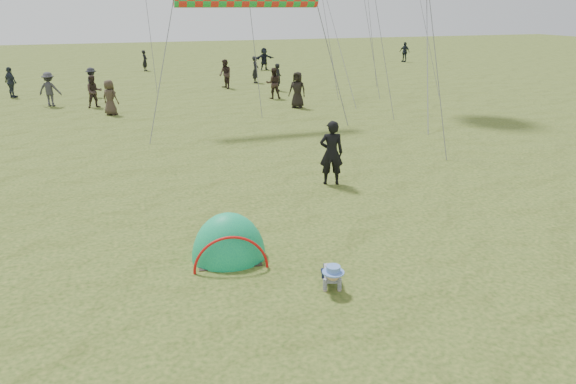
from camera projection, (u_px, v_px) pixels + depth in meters
name	position (u px, v px, depth m)	size (l,w,h in m)	color
ground	(372.00, 278.00, 9.75)	(140.00, 140.00, 0.00)	#213C11
crawling_toddler	(332.00, 274.00, 9.36)	(0.50, 0.72, 0.55)	black
popup_tent	(229.00, 258.00, 10.55)	(1.51, 1.24, 1.95)	#087E60
standing_adult	(331.00, 153.00, 14.60)	(0.68, 0.45, 1.86)	black
crowd_person_0	(278.00, 77.00, 30.85)	(0.59, 0.39, 1.62)	black
crowd_person_1	(273.00, 83.00, 28.28)	(0.82, 0.64, 1.68)	#2D211B
crowd_person_2	(11.00, 82.00, 28.58)	(0.99, 0.41, 1.69)	#282F3C
crowd_person_3	(92.00, 82.00, 28.83)	(1.05, 0.60, 1.63)	black
crowd_person_4	(110.00, 98.00, 24.03)	(0.80, 0.52, 1.64)	#3B2F24
crowd_person_6	(255.00, 70.00, 34.00)	(0.64, 0.42, 1.74)	black
crowd_person_7	(94.00, 91.00, 25.77)	(0.79, 0.61, 1.62)	#322622
crowd_person_8	(404.00, 52.00, 46.80)	(1.03, 0.43, 1.77)	#1C222D
crowd_person_11	(264.00, 59.00, 40.88)	(1.61, 0.51, 1.73)	black
crowd_person_12	(145.00, 61.00, 40.32)	(0.58, 0.38, 1.59)	black
crowd_person_13	(225.00, 74.00, 31.74)	(0.86, 0.67, 1.77)	#322521
crowd_person_15	(50.00, 89.00, 26.12)	(1.11, 0.64, 1.73)	#323237
crowd_person_16	(297.00, 90.00, 25.72)	(0.87, 0.57, 1.79)	black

